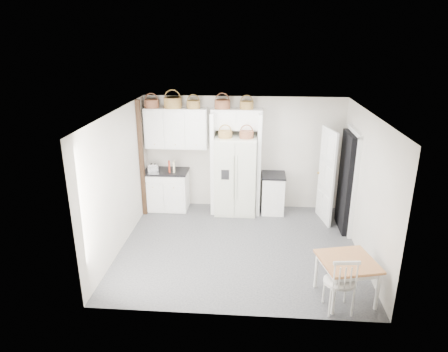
{
  "coord_description": "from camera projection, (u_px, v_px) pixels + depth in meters",
  "views": [
    {
      "loc": [
        0.24,
        -6.82,
        3.87
      ],
      "look_at": [
        -0.32,
        0.4,
        1.3
      ],
      "focal_mm": 32.0,
      "sensor_mm": 36.0,
      "label": 1
    }
  ],
  "objects": [
    {
      "name": "base_cab_right",
      "position": [
        273.0,
        194.0,
        9.12
      ],
      "size": [
        0.49,
        0.59,
        0.87
      ],
      "primitive_type": "cube",
      "color": "white",
      "rests_on": "floor"
    },
    {
      "name": "basket_bridge_b",
      "position": [
        247.0,
        105.0,
        8.62
      ],
      "size": [
        0.3,
        0.3,
        0.17
      ],
      "primitive_type": "cylinder",
      "color": "brown",
      "rests_on": "bridge_cabinet"
    },
    {
      "name": "counter_right",
      "position": [
        274.0,
        175.0,
        8.97
      ],
      "size": [
        0.53,
        0.63,
        0.04
      ],
      "primitive_type": "cube",
      "color": "black",
      "rests_on": "base_cab_right"
    },
    {
      "name": "wall_left",
      "position": [
        119.0,
        181.0,
        7.45
      ],
      "size": [
        0.0,
        4.0,
        4.0
      ],
      "primitive_type": "plane",
      "rotation": [
        1.57,
        0.0,
        1.57
      ],
      "color": "#B5ADA0",
      "rests_on": "floor"
    },
    {
      "name": "doorway_void",
      "position": [
        347.0,
        182.0,
        8.16
      ],
      "size": [
        0.18,
        0.85,
        2.05
      ],
      "primitive_type": "cube",
      "color": "black",
      "rests_on": "floor"
    },
    {
      "name": "wall_right",
      "position": [
        366.0,
        187.0,
        7.12
      ],
      "size": [
        0.0,
        4.0,
        4.0
      ],
      "primitive_type": "plane",
      "rotation": [
        1.57,
        0.0,
        -1.57
      ],
      "color": "#B5ADA0",
      "rests_on": "floor"
    },
    {
      "name": "upper_cabinet",
      "position": [
        176.0,
        128.0,
        8.91
      ],
      "size": [
        1.4,
        0.34,
        0.9
      ],
      "primitive_type": "cube",
      "color": "white",
      "rests_on": "wall_back"
    },
    {
      "name": "door_slab",
      "position": [
        326.0,
        176.0,
        8.5
      ],
      "size": [
        0.21,
        0.79,
        2.05
      ],
      "primitive_type": "cube",
      "rotation": [
        0.0,
        0.0,
        -1.36
      ],
      "color": "white",
      "rests_on": "floor"
    },
    {
      "name": "trim_post",
      "position": [
        142.0,
        159.0,
        8.71
      ],
      "size": [
        0.09,
        0.09,
        2.6
      ],
      "primitive_type": "cube",
      "color": "black",
      "rests_on": "floor"
    },
    {
      "name": "cookbook_red",
      "position": [
        169.0,
        167.0,
        9.0
      ],
      "size": [
        0.08,
        0.17,
        0.24
      ],
      "primitive_type": "cube",
      "rotation": [
        0.0,
        0.0,
        0.26
      ],
      "color": "#A92E16",
      "rests_on": "counter_left"
    },
    {
      "name": "base_cab_left",
      "position": [
        167.0,
        190.0,
        9.29
      ],
      "size": [
        0.97,
        0.61,
        0.9
      ],
      "primitive_type": "cube",
      "color": "white",
      "rests_on": "floor"
    },
    {
      "name": "floor",
      "position": [
        239.0,
        247.0,
        7.72
      ],
      "size": [
        4.5,
        4.5,
        0.0
      ],
      "primitive_type": "plane",
      "color": "#2D2D30",
      "rests_on": "ground"
    },
    {
      "name": "counter_left",
      "position": [
        166.0,
        171.0,
        9.13
      ],
      "size": [
        1.01,
        0.65,
        0.04
      ],
      "primitive_type": "cube",
      "color": "black",
      "rests_on": "base_cab_left"
    },
    {
      "name": "cookbook_cream",
      "position": [
        174.0,
        167.0,
        9.0
      ],
      "size": [
        0.06,
        0.17,
        0.25
      ],
      "primitive_type": "cube",
      "rotation": [
        0.0,
        0.0,
        0.12
      ],
      "color": "beige",
      "rests_on": "counter_left"
    },
    {
      "name": "fridge_panel_right",
      "position": [
        259.0,
        164.0,
        8.9
      ],
      "size": [
        0.08,
        0.6,
        2.3
      ],
      "primitive_type": "cube",
      "color": "white",
      "rests_on": "floor"
    },
    {
      "name": "windsor_chair",
      "position": [
        340.0,
        282.0,
        5.8
      ],
      "size": [
        0.52,
        0.48,
        0.97
      ],
      "primitive_type": "cube",
      "rotation": [
        0.0,
        0.0,
        0.11
      ],
      "color": "white",
      "rests_on": "floor"
    },
    {
      "name": "basket_upper_a",
      "position": [
        152.0,
        104.0,
        8.77
      ],
      "size": [
        0.32,
        0.32,
        0.18
      ],
      "primitive_type": "cylinder",
      "color": "brown",
      "rests_on": "upper_cabinet"
    },
    {
      "name": "basket_fridge_a",
      "position": [
        225.0,
        134.0,
        8.58
      ],
      "size": [
        0.29,
        0.29,
        0.16
      ],
      "primitive_type": "cylinder",
      "color": "brown",
      "rests_on": "refrigerator"
    },
    {
      "name": "bridge_cabinet",
      "position": [
        237.0,
        119.0,
        8.74
      ],
      "size": [
        1.12,
        0.34,
        0.45
      ],
      "primitive_type": "cube",
      "color": "white",
      "rests_on": "wall_back"
    },
    {
      "name": "dining_table",
      "position": [
        346.0,
        279.0,
        6.12
      ],
      "size": [
        0.96,
        0.96,
        0.66
      ],
      "primitive_type": "cube",
      "rotation": [
        0.0,
        0.0,
        0.24
      ],
      "color": "#AB5B30",
      "rests_on": "floor"
    },
    {
      "name": "refrigerator",
      "position": [
        236.0,
        175.0,
        8.98
      ],
      "size": [
        0.92,
        0.74,
        1.77
      ],
      "primitive_type": "cube",
      "color": "silver",
      "rests_on": "floor"
    },
    {
      "name": "basket_upper_c",
      "position": [
        193.0,
        104.0,
        8.7
      ],
      "size": [
        0.3,
        0.3,
        0.17
      ],
      "primitive_type": "cylinder",
      "color": "brown",
      "rests_on": "upper_cabinet"
    },
    {
      "name": "toaster",
      "position": [
        153.0,
        167.0,
        9.09
      ],
      "size": [
        0.25,
        0.17,
        0.16
      ],
      "primitive_type": "cube",
      "rotation": [
        0.0,
        0.0,
        0.18
      ],
      "color": "silver",
      "rests_on": "counter_left"
    },
    {
      "name": "ceiling",
      "position": [
        241.0,
        113.0,
        6.85
      ],
      "size": [
        4.5,
        4.5,
        0.0
      ],
      "primitive_type": "plane",
      "color": "white",
      "rests_on": "wall_back"
    },
    {
      "name": "basket_upper_b",
      "position": [
        173.0,
        103.0,
        8.72
      ],
      "size": [
        0.39,
        0.39,
        0.23
      ],
      "primitive_type": "cylinder",
      "color": "brown",
      "rests_on": "upper_cabinet"
    },
    {
      "name": "basket_bridge_a",
      "position": [
        222.0,
        104.0,
        8.65
      ],
      "size": [
        0.34,
        0.34,
        0.19
      ],
      "primitive_type": "cylinder",
      "color": "brown",
      "rests_on": "bridge_cabinet"
    },
    {
      "name": "basket_fridge_b",
      "position": [
        247.0,
        135.0,
        8.55
      ],
      "size": [
        0.3,
        0.3,
        0.16
      ],
      "primitive_type": "cylinder",
      "color": "brown",
      "rests_on": "refrigerator"
    },
    {
      "name": "fridge_panel_left",
      "position": [
        213.0,
        163.0,
        8.98
      ],
      "size": [
        0.08,
        0.6,
        2.3
      ],
      "primitive_type": "cube",
      "color": "white",
      "rests_on": "floor"
    },
    {
      "name": "wall_back",
      "position": [
        243.0,
        153.0,
        9.16
      ],
      "size": [
        4.5,
        0.0,
        4.5
      ],
      "primitive_type": "plane",
      "rotation": [
        1.57,
        0.0,
        0.0
      ],
      "color": "#B5ADA0",
      "rests_on": "floor"
    }
  ]
}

